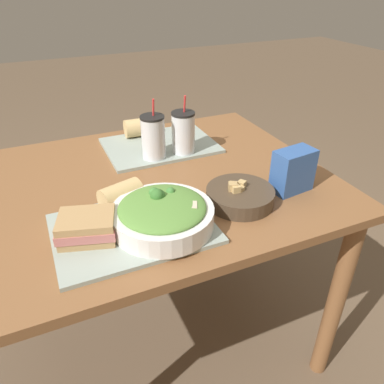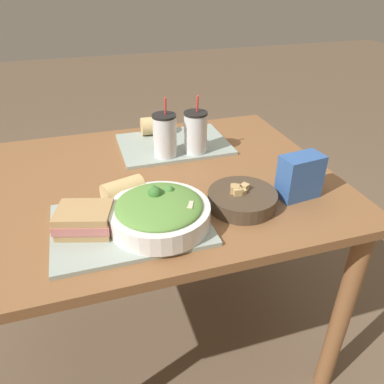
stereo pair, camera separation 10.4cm
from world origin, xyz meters
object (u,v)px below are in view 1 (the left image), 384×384
Objects in this scene: sandwich_near at (87,227)px; drink_cup_dark at (153,138)px; baguette_near at (122,195)px; chip_bag at (293,171)px; baguette_far at (138,127)px; drink_cup_red at (183,134)px; salad_bowl at (163,213)px; soup_bowl at (240,196)px.

sandwich_near is 0.79× the size of drink_cup_dark.
chip_bag reaches higher than baguette_near.
sandwich_near is at bearing 154.50° from baguette_far.
sandwich_near is 0.80× the size of drink_cup_red.
salad_bowl is 0.44m from chip_bag.
drink_cup_red is at bearing 112.00° from chip_bag.
baguette_near is at bearing 117.46° from salad_bowl.
salad_bowl reaches higher than baguette_far.
drink_cup_dark reaches higher than soup_bowl.
soup_bowl is 0.94× the size of drink_cup_dark.
sandwich_near is 0.63m from chip_bag.
drink_cup_red reaches higher than sandwich_near.
drink_cup_dark is at bearing 110.31° from soup_bowl.
soup_bowl is at bearing -164.79° from baguette_far.
baguette_far is 0.24m from drink_cup_red.
drink_cup_red is at bearing 93.63° from soup_bowl.
sandwich_near is at bearing 170.88° from salad_bowl.
drink_cup_red reaches higher than salad_bowl.
drink_cup_dark is (0.31, 0.38, 0.04)m from sandwich_near.
sandwich_near is (-0.19, 0.03, -0.01)m from salad_bowl.
soup_bowl is 0.44m from sandwich_near.
drink_cup_dark is (-0.01, -0.21, 0.04)m from baguette_far.
salad_bowl is at bearing 177.02° from chip_bag.
sandwich_near is at bearing 115.83° from baguette_near.
baguette_far is 0.80× the size of chip_bag.
drink_cup_red is (-0.02, 0.37, 0.06)m from soup_bowl.
salad_bowl reaches higher than soup_bowl.
baguette_near is 0.98× the size of chip_bag.
soup_bowl is 1.19× the size of sandwich_near.
soup_bowl is 0.95× the size of drink_cup_red.
soup_bowl is 0.19m from chip_bag.
drink_cup_red is at bearing -150.42° from baguette_far.
sandwich_near is 1.26× the size of chip_bag.
drink_cup_red is (0.11, -0.00, -0.00)m from drink_cup_dark.
soup_bowl is at bearing -86.37° from drink_cup_red.
chip_bag is at bearing -49.08° from drink_cup_dark.
soup_bowl is at bearing 173.13° from chip_bag.
baguette_far is at bearing 78.85° from salad_bowl.
baguette_near is 0.62× the size of drink_cup_dark.
salad_bowl is 0.47m from drink_cup_red.
salad_bowl is 1.60× the size of sandwich_near.
salad_bowl is 2.01× the size of chip_bag.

